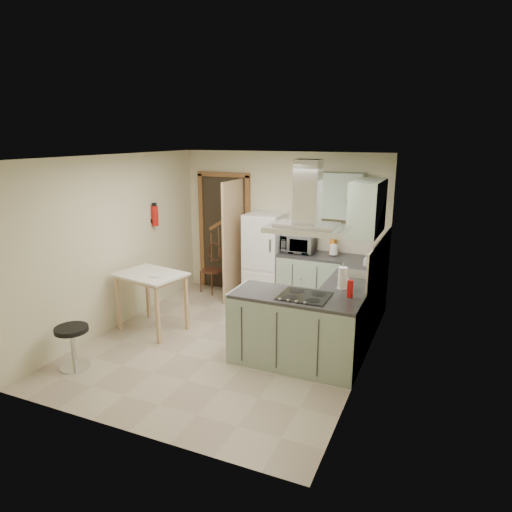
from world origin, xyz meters
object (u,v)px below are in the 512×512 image
at_px(extractor_hood, 306,229).
at_px(drop_leaf_table, 152,302).
at_px(microwave, 299,244).
at_px(peninsula, 296,330).
at_px(fridge, 265,258).
at_px(bentwood_chair, 212,271).
at_px(stool, 73,347).

height_order(extractor_hood, drop_leaf_table, extractor_hood).
relative_size(drop_leaf_table, microwave, 1.74).
bearing_deg(microwave, peninsula, -72.04).
distance_m(peninsula, drop_leaf_table, 2.23).
bearing_deg(fridge, drop_leaf_table, -118.85).
distance_m(extractor_hood, bentwood_chair, 3.33).
xyz_separation_m(fridge, peninsula, (1.22, -1.98, -0.30)).
xyz_separation_m(fridge, microwave, (0.59, 0.01, 0.30)).
bearing_deg(fridge, peninsula, -58.26).
bearing_deg(extractor_hood, drop_leaf_table, 176.11).
height_order(stool, microwave, microwave).
xyz_separation_m(peninsula, extractor_hood, (0.10, 0.00, 1.27)).
distance_m(peninsula, bentwood_chair, 2.98).
xyz_separation_m(fridge, extractor_hood, (1.32, -1.98, 0.97)).
distance_m(peninsula, extractor_hood, 1.27).
bearing_deg(fridge, microwave, 1.35).
distance_m(drop_leaf_table, stool, 1.34).
bearing_deg(microwave, extractor_hood, -69.47).
distance_m(drop_leaf_table, microwave, 2.51).
bearing_deg(stool, peninsula, 25.35).
relative_size(bentwood_chair, microwave, 1.54).
bearing_deg(extractor_hood, microwave, 110.24).
xyz_separation_m(extractor_hood, stool, (-2.55, -1.16, -1.45)).
height_order(drop_leaf_table, bentwood_chair, drop_leaf_table).
distance_m(fridge, drop_leaf_table, 2.10).
height_order(extractor_hood, bentwood_chair, extractor_hood).
bearing_deg(peninsula, bentwood_chair, 138.88).
distance_m(peninsula, stool, 2.71).
distance_m(bentwood_chair, microwave, 1.73).
xyz_separation_m(peninsula, bentwood_chair, (-2.25, 1.96, -0.05)).
height_order(peninsula, stool, peninsula).
height_order(fridge, microwave, fridge).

